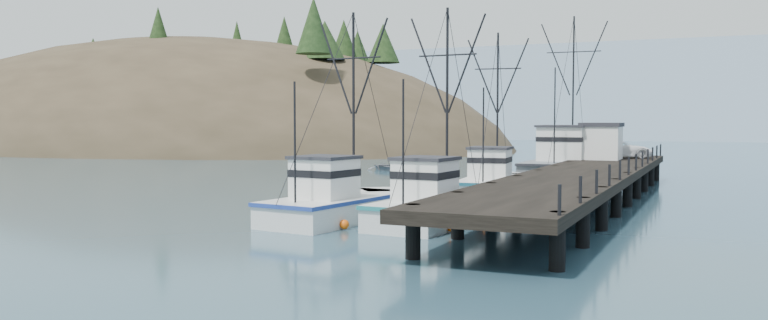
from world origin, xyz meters
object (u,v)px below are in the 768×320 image
at_px(trawler_far, 494,184).
at_px(trawler_mid, 343,204).
at_px(pier, 582,176).
at_px(trawler_near, 438,206).
at_px(work_vessel, 568,167).
at_px(motorboat, 389,170).
at_px(pickup_truck, 620,149).
at_px(pier_shed, 601,141).

bearing_deg(trawler_far, trawler_mid, -103.84).
distance_m(pier, trawler_far, 6.84).
relative_size(pier, trawler_mid, 4.02).
height_order(trawler_near, work_vessel, work_vessel).
distance_m(trawler_near, motorboat, 37.41).
bearing_deg(pier, motorboat, 135.04).
distance_m(pier, pickup_truck, 16.66).
xyz_separation_m(trawler_far, motorboat, (-16.25, 19.50, -0.82)).
distance_m(pier, trawler_near, 11.91).
bearing_deg(trawler_far, work_vessel, 79.91).
bearing_deg(motorboat, pickup_truck, -62.14).
distance_m(trawler_far, pier_shed, 12.40).
height_order(pier, trawler_near, trawler_near).
height_order(trawler_far, pickup_truck, trawler_far).
bearing_deg(pier_shed, pier, -86.31).
bearing_deg(work_vessel, trawler_far, -100.09).
bearing_deg(trawler_mid, work_vessel, 77.93).
height_order(trawler_mid, trawler_far, trawler_far).
distance_m(trawler_near, pier_shed, 25.03).
xyz_separation_m(trawler_mid, pickup_truck, (9.87, 28.42, 1.89)).
bearing_deg(trawler_near, motorboat, 117.66).
height_order(trawler_near, trawler_far, trawler_far).
bearing_deg(pier, trawler_mid, -129.62).
xyz_separation_m(pickup_truck, motorboat, (-22.51, 5.74, -2.71)).
bearing_deg(motorboat, pier, -92.80).
xyz_separation_m(trawler_far, pickup_truck, (6.26, 13.76, 1.89)).
relative_size(pier, trawler_near, 4.03).
bearing_deg(trawler_mid, trawler_far, 76.16).
bearing_deg(pier, trawler_far, 154.98).
height_order(work_vessel, pickup_truck, work_vessel).
distance_m(pier_shed, motorboat, 23.41).
bearing_deg(trawler_near, trawler_far, 94.67).
distance_m(trawler_mid, trawler_far, 15.10).
xyz_separation_m(pier, pier_shed, (-0.89, 13.79, 1.73)).
bearing_deg(pickup_truck, pier_shed, 141.52).
relative_size(pier, trawler_far, 3.94).
bearing_deg(trawler_far, pier, -25.02).
relative_size(trawler_near, pier_shed, 3.41).
xyz_separation_m(work_vessel, pier_shed, (2.89, -2.37, 2.19)).
relative_size(trawler_mid, pickup_truck, 2.15).
bearing_deg(work_vessel, motorboat, 161.57).
relative_size(pier_shed, pickup_truck, 0.63).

